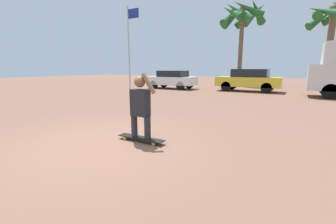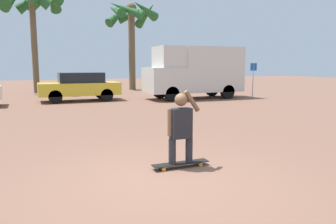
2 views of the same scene
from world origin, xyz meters
name	(u,v)px [view 2 (image 2 of 2)]	position (x,y,z in m)	size (l,w,h in m)	color
ground_plane	(164,180)	(0.00, 0.00, 0.00)	(80.00, 80.00, 0.00)	brown
skateboard	(181,164)	(0.55, 0.51, 0.08)	(1.14, 0.22, 0.09)	black
person_skateboarder	(181,124)	(0.55, 0.51, 0.85)	(0.67, 0.24, 1.41)	#28282D
camper_van	(196,71)	(6.83, 11.97, 1.62)	(5.68, 2.06, 2.98)	black
parked_car_yellow	(80,86)	(0.41, 13.22, 0.82)	(4.23, 1.83, 1.54)	black
palm_tree_near_van	(131,18)	(5.33, 19.92, 5.52)	(4.09, 4.24, 6.83)	brown
street_sign	(253,75)	(10.18, 11.02, 1.34)	(0.44, 0.06, 2.05)	#B7B7BC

